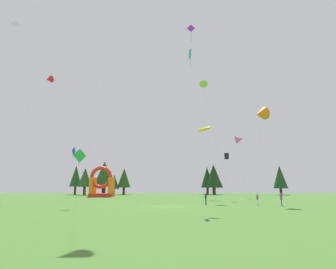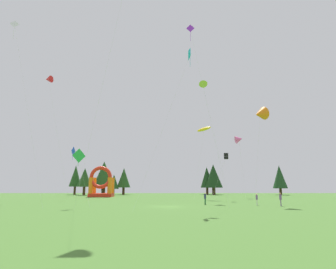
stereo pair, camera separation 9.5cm
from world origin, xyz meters
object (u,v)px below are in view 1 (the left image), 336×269
Objects in this scene: kite_red_delta at (48,79)px; person_far_side at (257,198)px; kite_purple_diamond at (191,31)px; kite_pink_delta at (239,139)px; kite_white_diamond at (15,27)px; kite_green_diamond at (78,157)px; person_midfield at (205,197)px; kite_orange_delta at (260,114)px; kite_lime_delta at (203,86)px; inflatable_blue_arch at (101,185)px; kite_yellow_parafoil at (204,129)px; kite_blue_diamond at (72,152)px; kite_black_box at (226,156)px; kite_cyan_diamond at (191,55)px; person_left_edge at (281,198)px.

person_far_side is (36.91, -12.16, -22.89)m from kite_red_delta.
kite_pink_delta is at bearing 61.18° from kite_purple_diamond.
kite_green_diamond is at bearing -8.68° from kite_white_diamond.
person_far_side is at bearing 114.18° from person_midfield.
person_far_side is at bearing 3.00° from kite_white_diamond.
kite_green_diamond is at bearing -165.48° from kite_purple_diamond.
kite_white_diamond is at bearing -175.32° from kite_orange_delta.
kite_lime_delta is 26.27m from person_far_side.
kite_orange_delta is at bearing 10.41° from kite_green_diamond.
person_midfield is 0.24× the size of inflatable_blue_arch.
kite_yellow_parafoil reaches higher than kite_blue_diamond.
kite_blue_diamond reaches higher than inflatable_blue_arch.
kite_red_delta is at bearing -73.56° from person_midfield.
kite_green_diamond is at bearing -68.29° from kite_blue_diamond.
inflatable_blue_arch is (-30.60, 26.13, -10.94)m from kite_orange_delta.
kite_white_diamond reaches higher than kite_blue_diamond.
kite_purple_diamond is at bearing -122.48° from kite_black_box.
kite_cyan_diamond is (-11.24, -6.12, 6.76)m from kite_orange_delta.
kite_pink_delta reaches higher than kite_green_diamond.
person_far_side is 0.93× the size of person_midfield.
kite_white_diamond is at bearing -145.92° from kite_yellow_parafoil.
kite_red_delta is 30.45m from kite_purple_diamond.
kite_yellow_parafoil is 2.17× the size of kite_green_diamond.
kite_orange_delta is 16.80m from kite_lime_delta.
kite_pink_delta is 33.54m from kite_cyan_diamond.
person_left_edge is (-1.62, -26.45, -12.58)m from kite_pink_delta.
kite_blue_diamond is (-26.98, -5.66, -5.69)m from kite_yellow_parafoil.
kite_lime_delta is at bearing -96.75° from kite_yellow_parafoil.
kite_black_box is at bearing -0.10° from kite_red_delta.
kite_green_diamond is (-29.15, -28.43, -7.05)m from kite_pink_delta.
kite_purple_diamond reaches higher than person_left_edge.
inflatable_blue_arch is (7.94, 15.18, -21.03)m from kite_red_delta.
kite_cyan_diamond reaches higher than person_left_edge.
person_far_side is (-1.63, -1.20, -12.80)m from kite_orange_delta.
person_left_edge is 1.03× the size of person_midfield.
kite_blue_diamond is at bearing 83.28° from person_far_side.
kite_purple_diamond is at bearing -22.84° from person_midfield.
kite_white_diamond is 1.84× the size of kite_orange_delta.
kite_black_box is at bearing 57.52° from kite_purple_diamond.
person_midfield is at bearing -97.87° from kite_yellow_parafoil.
kite_yellow_parafoil is at bearing 83.25° from kite_lime_delta.
kite_blue_diamond is at bearing -101.43° from inflatable_blue_arch.
person_far_side is at bearing -43.34° from inflatable_blue_arch.
kite_red_delta is 1.64× the size of kite_orange_delta.
person_far_side is at bearing -99.99° from kite_pink_delta.
kite_lime_delta is at bearing -152.30° from person_midfield.
kite_red_delta is 31.50m from kite_lime_delta.
person_left_edge is (38.99, 0.24, -25.61)m from kite_white_diamond.
kite_red_delta is 1.03× the size of kite_lime_delta.
kite_green_diamond is at bearing -145.80° from kite_black_box.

